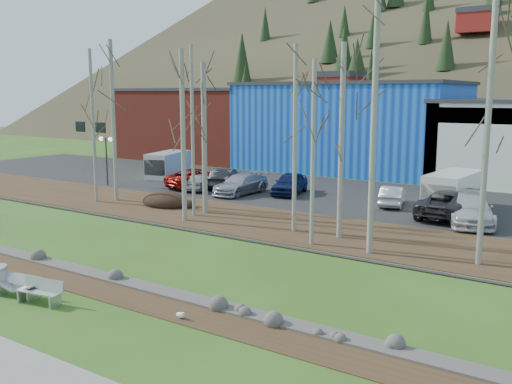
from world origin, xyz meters
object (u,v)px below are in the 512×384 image
Objects in this scene: car_0 at (200,181)px; van_grey at (167,165)px; street_lamp at (106,147)px; car_7 at (470,209)px; car_1 at (225,178)px; car_4 at (290,183)px; car_5 at (392,196)px; van_white at (452,192)px; bench_damaged at (19,286)px; car_2 at (199,178)px; car_3 at (241,184)px; litter_bin at (0,280)px; seagull at (181,315)px; bench_intact at (40,291)px; car_6 at (450,204)px.

car_0 is 7.60m from van_grey.
street_lamp reaches higher than car_7.
car_1 is 5.56m from car_4.
van_white reaches higher than car_5.
car_2 is at bearing 103.29° from bench_damaged.
car_1 is 0.85× the size of car_2.
car_2 reaches higher than bench_damaged.
car_3 is 1.27× the size of car_5.
car_4 is (6.47, 2.18, 0.12)m from car_0.
car_7 is (18.58, -2.31, 0.07)m from car_1.
litter_bin is 23.39m from car_2.
car_3 reaches higher than bench_damaged.
street_lamp is 14.84m from car_4.
car_1 is at bearing 131.90° from seagull.
car_5 reaches higher than bench_intact.
van_grey reaches higher than car_3.
car_1 is at bearing -2.62° from car_6.
bench_damaged is 4.74× the size of seagull.
car_0 reaches higher than seagull.
car_1 is 0.83× the size of van_white.
car_0 is 6.83m from car_4.
car_0 is at bearing -166.92° from van_white.
van_white reaches higher than bench_intact.
car_4 is at bearing -5.96° from car_6.
car_7 reaches higher than bench_damaged.
van_grey reaches higher than car_2.
bench_damaged is at bearing 93.42° from car_0.
car_1 reaches higher than car_0.
bench_intact is 23.22m from car_0.
van_grey reaches higher than bench_intact.
car_3 is 0.95× the size of van_grey.
car_5 is (10.52, 1.95, -0.08)m from car_3.
car_6 is (4.05, -1.56, 0.17)m from car_5.
car_5 is at bearing 169.46° from car_0.
van_grey is (-14.42, 24.75, 0.73)m from litter_bin.
car_6 is at bearing 56.22° from bench_damaged.
car_2 is 1.17× the size of car_4.
car_0 is 18.17m from car_6.
bench_damaged is 23.27m from car_4.
bench_intact is 1.24m from bench_damaged.
car_6 is at bearing 144.07° from car_5.
car_6 is (17.23, -1.32, 0.07)m from car_1.
car_5 is at bearing 159.58° from car_1.
seagull is 21.53m from car_5.
bench_intact is 25.78m from street_lamp.
seagull is 28.46m from street_lamp.
van_grey is at bearing 141.60° from seagull.
van_white is (-0.52, 2.24, 0.35)m from car_6.
car_6 is (18.16, 0.59, 0.16)m from car_0.
car_0 is at bearing 105.80° from bench_intact.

